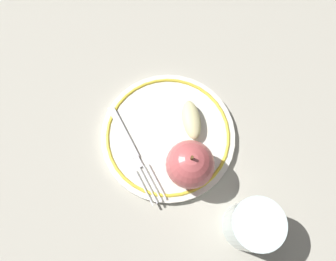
{
  "coord_description": "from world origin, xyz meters",
  "views": [
    {
      "loc": [
        -0.01,
        0.17,
        0.57
      ],
      "look_at": [
        -0.01,
        -0.01,
        0.04
      ],
      "focal_mm": 35.0,
      "sensor_mm": 36.0,
      "label": 1
    }
  ],
  "objects_px": {
    "fork": "(132,150)",
    "drinking_glass": "(252,225)",
    "plate": "(168,135)",
    "apple_slice_front": "(191,120)",
    "apple_red_whole": "(190,164)"
  },
  "relations": [
    {
      "from": "fork",
      "to": "drinking_glass",
      "type": "xyz_separation_m",
      "value": [
        -0.19,
        0.13,
        0.03
      ]
    },
    {
      "from": "apple_slice_front",
      "to": "plate",
      "type": "bearing_deg",
      "value": -69.27
    },
    {
      "from": "plate",
      "to": "drinking_glass",
      "type": "xyz_separation_m",
      "value": [
        -0.13,
        0.16,
        0.04
      ]
    },
    {
      "from": "apple_red_whole",
      "to": "apple_slice_front",
      "type": "height_order",
      "value": "apple_red_whole"
    },
    {
      "from": "plate",
      "to": "apple_slice_front",
      "type": "xyz_separation_m",
      "value": [
        -0.04,
        -0.02,
        0.02
      ]
    },
    {
      "from": "apple_red_whole",
      "to": "apple_slice_front",
      "type": "relative_size",
      "value": 1.23
    },
    {
      "from": "apple_red_whole",
      "to": "apple_slice_front",
      "type": "distance_m",
      "value": 0.09
    },
    {
      "from": "apple_slice_front",
      "to": "fork",
      "type": "xyz_separation_m",
      "value": [
        0.11,
        0.05,
        -0.01
      ]
    },
    {
      "from": "apple_slice_front",
      "to": "drinking_glass",
      "type": "height_order",
      "value": "drinking_glass"
    },
    {
      "from": "plate",
      "to": "drinking_glass",
      "type": "bearing_deg",
      "value": 128.56
    },
    {
      "from": "apple_red_whole",
      "to": "apple_slice_front",
      "type": "xyz_separation_m",
      "value": [
        -0.01,
        -0.09,
        -0.03
      ]
    },
    {
      "from": "plate",
      "to": "apple_red_whole",
      "type": "bearing_deg",
      "value": 117.88
    },
    {
      "from": "apple_red_whole",
      "to": "fork",
      "type": "height_order",
      "value": "apple_red_whole"
    },
    {
      "from": "plate",
      "to": "apple_red_whole",
      "type": "relative_size",
      "value": 2.71
    },
    {
      "from": "apple_red_whole",
      "to": "fork",
      "type": "relative_size",
      "value": 0.49
    }
  ]
}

